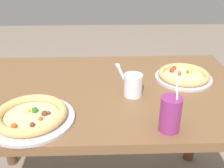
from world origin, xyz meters
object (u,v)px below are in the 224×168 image
Objects in this scene: water_cup_clear at (133,85)px; fork at (120,70)px; pizza_near at (31,116)px; pizza_far at (183,76)px; drink_cup_colored at (170,114)px.

fork is (-0.04, 0.27, -0.05)m from water_cup_clear.
pizza_near reaches higher than pizza_far.
drink_cup_colored is at bearing -111.48° from pizza_far.
pizza_far is 2.82× the size of water_cup_clear.
pizza_near is 3.30× the size of water_cup_clear.
fork is (-0.15, 0.54, -0.07)m from drink_cup_colored.
drink_cup_colored is (0.52, -0.08, 0.05)m from pizza_near.
fork is at bearing 159.77° from pizza_far.
pizza_near is at bearing -128.61° from fork.
pizza_near is 0.45m from water_cup_clear.
pizza_near is 1.17× the size of pizza_far.
pizza_near is at bearing -153.14° from pizza_far.
water_cup_clear is at bearing 24.48° from pizza_near.
pizza_near is 1.42× the size of drink_cup_colored.
water_cup_clear reaches higher than pizza_far.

